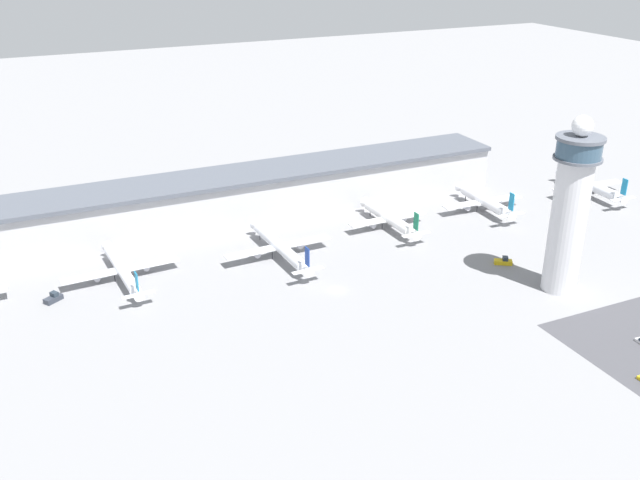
% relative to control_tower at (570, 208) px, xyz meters
% --- Properties ---
extents(ground_plane, '(1000.00, 1000.00, 0.00)m').
position_rel_control_tower_xyz_m(ground_plane, '(-63.91, 28.42, -27.19)').
color(ground_plane, gray).
extents(terminal_building, '(202.96, 25.00, 18.42)m').
position_rel_control_tower_xyz_m(terminal_building, '(-63.91, 98.42, -17.88)').
color(terminal_building, '#B2B2B7').
rests_on(terminal_building, ground).
extents(control_tower, '(14.14, 14.14, 55.54)m').
position_rel_control_tower_xyz_m(control_tower, '(0.00, 0.00, 0.00)').
color(control_tower, silver).
rests_on(control_tower, ground).
extents(airplane_gate_bravo, '(37.93, 41.99, 11.43)m').
position_rel_control_tower_xyz_m(airplane_gate_bravo, '(-123.37, 63.64, -23.37)').
color(airplane_gate_bravo, silver).
rests_on(airplane_gate_bravo, ground).
extents(airplane_gate_charlie, '(38.62, 45.28, 12.54)m').
position_rel_control_tower_xyz_m(airplane_gate_charlie, '(-71.18, 57.86, -22.81)').
color(airplane_gate_charlie, silver).
rests_on(airplane_gate_charlie, ground).
extents(airplane_gate_delta, '(31.75, 38.06, 12.65)m').
position_rel_control_tower_xyz_m(airplane_gate_delta, '(-24.12, 64.83, -23.03)').
color(airplane_gate_delta, white).
rests_on(airplane_gate_delta, ground).
extents(airplane_gate_echo, '(35.20, 36.37, 13.28)m').
position_rel_control_tower_xyz_m(airplane_gate_echo, '(19.16, 64.34, -22.87)').
color(airplane_gate_echo, white).
rests_on(airplane_gate_echo, ground).
extents(airplane_gate_foxtrot, '(34.18, 39.63, 13.27)m').
position_rel_control_tower_xyz_m(airplane_gate_foxtrot, '(70.59, 60.35, -22.67)').
color(airplane_gate_foxtrot, silver).
rests_on(airplane_gate_foxtrot, ground).
extents(service_truck_catering, '(6.27, 5.20, 2.74)m').
position_rel_control_tower_xyz_m(service_truck_catering, '(-4.40, 21.57, -26.24)').
color(service_truck_catering, black).
rests_on(service_truck_catering, ground).
extents(service_truck_fuel, '(8.66, 3.44, 2.89)m').
position_rel_control_tower_xyz_m(service_truck_fuel, '(36.37, 35.39, -26.18)').
color(service_truck_fuel, black).
rests_on(service_truck_fuel, ground).
extents(service_truck_baggage, '(6.12, 5.24, 2.93)m').
position_rel_control_tower_xyz_m(service_truck_baggage, '(-145.22, 58.31, -26.17)').
color(service_truck_baggage, black).
rests_on(service_truck_baggage, ground).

